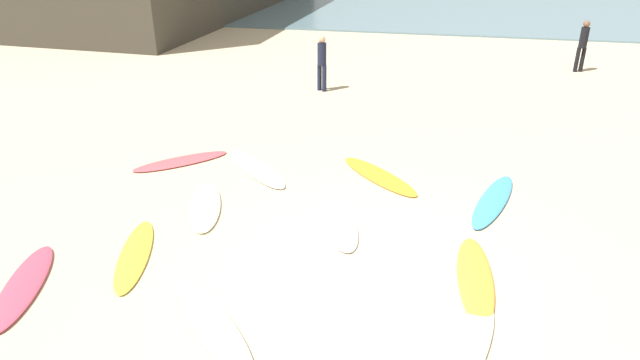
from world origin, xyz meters
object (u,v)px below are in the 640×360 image
at_px(surfboard_2, 475,278).
at_px(beachgoer_near, 583,43).
at_px(surfboard_6, 493,200).
at_px(surfboard_10, 379,176).
at_px(surfboard_5, 339,223).
at_px(surfboard_0, 181,161).
at_px(surfboard_7, 205,206).
at_px(beachgoer_mid, 322,60).
at_px(surfboard_4, 257,168).
at_px(surfboard_3, 135,255).
at_px(surfboard_1, 212,323).
at_px(surfboard_8, 23,285).
at_px(surfboard_9, 463,357).

distance_m(surfboard_2, beachgoer_near, 14.51).
distance_m(surfboard_6, surfboard_10, 2.42).
bearing_deg(surfboard_5, surfboard_0, 133.67).
bearing_deg(beachgoer_near, surfboard_7, -142.81).
bearing_deg(surfboard_7, beachgoer_mid, -113.60).
distance_m(surfboard_4, surfboard_6, 5.01).
bearing_deg(surfboard_4, beachgoer_mid, 45.64).
xyz_separation_m(surfboard_3, beachgoer_near, (9.51, 14.37, 0.97)).
xyz_separation_m(surfboard_0, surfboard_10, (4.49, 0.14, 0.00)).
distance_m(surfboard_6, beachgoer_near, 11.77).
bearing_deg(surfboard_10, surfboard_4, 139.13).
height_order(surfboard_0, beachgoer_near, beachgoer_near).
distance_m(surfboard_1, beachgoer_near, 17.52).
height_order(surfboard_3, surfboard_8, surfboard_8).
height_order(surfboard_5, surfboard_10, surfboard_5).
height_order(surfboard_7, surfboard_10, surfboard_7).
distance_m(surfboard_4, surfboard_7, 1.96).
distance_m(surfboard_10, beachgoer_near, 12.07).
height_order(surfboard_1, surfboard_9, surfboard_1).
bearing_deg(surfboard_3, surfboard_6, -169.63).
relative_size(surfboard_5, beachgoer_near, 1.11).
height_order(surfboard_8, surfboard_10, surfboard_8).
distance_m(surfboard_6, beachgoer_mid, 8.47).
distance_m(surfboard_1, surfboard_9, 3.34).
bearing_deg(surfboard_0, surfboard_3, -28.93).
distance_m(surfboard_7, surfboard_8, 3.40).
height_order(surfboard_0, surfboard_3, surfboard_0).
xyz_separation_m(surfboard_7, beachgoer_mid, (0.56, 8.27, 0.93)).
xyz_separation_m(surfboard_5, surfboard_9, (2.13, -3.02, 0.00)).
bearing_deg(surfboard_9, surfboard_10, 124.71).
bearing_deg(surfboard_4, surfboard_7, -145.99).
distance_m(surfboard_2, surfboard_9, 1.80).
height_order(surfboard_6, beachgoer_mid, beachgoer_mid).
bearing_deg(surfboard_0, surfboard_4, 46.36).
bearing_deg(surfboard_2, surfboard_3, -177.17).
xyz_separation_m(surfboard_2, surfboard_3, (-5.45, -0.47, -0.01)).
bearing_deg(surfboard_9, beachgoer_near, 91.86).
relative_size(beachgoer_near, beachgoer_mid, 1.03).
distance_m(surfboard_1, surfboard_3, 2.35).
relative_size(surfboard_6, surfboard_9, 1.04).
distance_m(beachgoer_near, beachgoer_mid, 9.50).
bearing_deg(surfboard_4, surfboard_9, -92.60).
distance_m(surfboard_6, surfboard_8, 8.33).
height_order(surfboard_9, surfboard_10, surfboard_9).
distance_m(surfboard_0, surfboard_10, 4.49).
bearing_deg(surfboard_5, beachgoer_near, 44.02).
xyz_separation_m(surfboard_6, surfboard_10, (-2.31, 0.69, -0.01)).
xyz_separation_m(surfboard_10, beachgoer_near, (5.93, 10.46, 0.97)).
relative_size(surfboard_1, surfboard_7, 1.17).
relative_size(surfboard_2, surfboard_6, 0.92).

